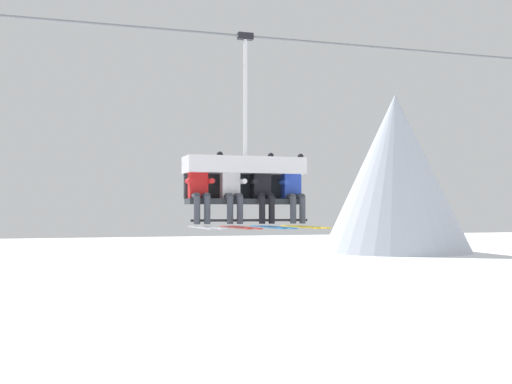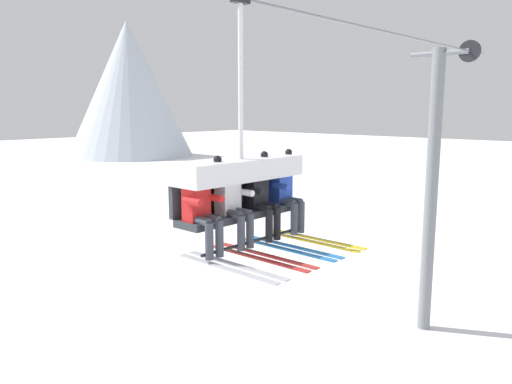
# 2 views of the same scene
# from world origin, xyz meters

# --- Properties ---
(mountain_peak_east) EXTENTS (16.61, 16.61, 17.85)m
(mountain_peak_east) POSITION_xyz_m (32.49, 52.63, 8.93)
(mountain_peak_east) COLOR silver
(mountain_peak_east) RESTS_ON ground_plane
(lift_tower_far) EXTENTS (0.36, 1.88, 8.16)m
(lift_tower_far) POSITION_xyz_m (7.54, -0.02, 4.25)
(lift_tower_far) COLOR slate
(lift_tower_far) RESTS_ON ground_plane
(lift_cable) EXTENTS (17.09, 0.05, 0.05)m
(lift_cable) POSITION_xyz_m (-0.01, -0.80, 7.88)
(lift_cable) COLOR slate
(chairlift_chair) EXTENTS (2.16, 0.74, 3.39)m
(chairlift_chair) POSITION_xyz_m (-0.99, -0.73, 5.43)
(chairlift_chair) COLOR #33383D
(skier_red) EXTENTS (0.46, 1.70, 1.23)m
(skier_red) POSITION_xyz_m (-1.86, -0.95, 5.12)
(skier_red) COLOR red
(skier_white) EXTENTS (0.48, 1.70, 1.34)m
(skier_white) POSITION_xyz_m (-1.28, -0.94, 5.14)
(skier_white) COLOR silver
(skier_black) EXTENTS (0.48, 1.70, 1.34)m
(skier_black) POSITION_xyz_m (-0.70, -0.94, 5.14)
(skier_black) COLOR black
(skier_blue) EXTENTS (0.48, 1.70, 1.34)m
(skier_blue) POSITION_xyz_m (-0.12, -0.94, 5.14)
(skier_blue) COLOR #2847B7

